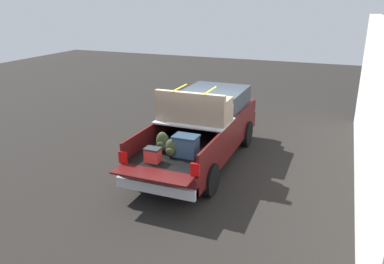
{
  "coord_description": "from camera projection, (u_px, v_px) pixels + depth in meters",
  "views": [
    {
      "loc": [
        -9.38,
        -3.52,
        4.41
      ],
      "look_at": [
        -0.6,
        0.0,
        1.1
      ],
      "focal_mm": 35.41,
      "sensor_mm": 36.0,
      "label": 1
    }
  ],
  "objects": [
    {
      "name": "pickup_truck",
      "position": [
        204.0,
        126.0,
        10.91
      ],
      "size": [
        6.05,
        2.06,
        2.23
      ],
      "color": "#470F0F",
      "rests_on": "ground_plane"
    },
    {
      "name": "ground_plane",
      "position": [
        200.0,
        162.0,
        10.91
      ],
      "size": [
        40.0,
        40.0,
        0.0
      ],
      "primitive_type": "plane",
      "color": "black"
    },
    {
      "name": "building_facade",
      "position": [
        375.0,
        111.0,
        8.73
      ],
      "size": [
        11.3,
        0.36,
        3.95
      ],
      "primitive_type": "cube",
      "color": "white",
      "rests_on": "ground_plane"
    }
  ]
}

